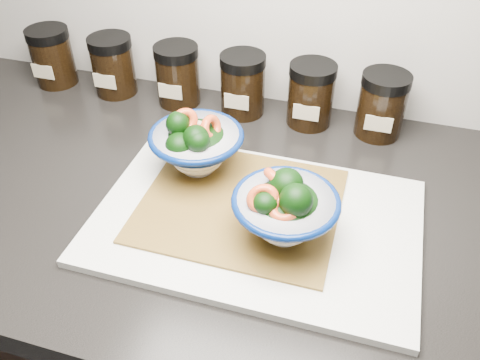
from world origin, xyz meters
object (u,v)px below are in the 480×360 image
(bowl_left, at_px, (196,145))
(spice_jar_b, at_px, (113,65))
(bowl_right, at_px, (285,209))
(spice_jar_f, at_px, (382,105))
(spice_jar_e, at_px, (311,94))
(spice_jar_a, at_px, (52,56))
(spice_jar_c, at_px, (178,75))
(cutting_board, at_px, (256,221))
(spice_jar_d, at_px, (243,84))

(bowl_left, distance_m, spice_jar_b, 0.32)
(bowl_right, bearing_deg, spice_jar_f, 71.99)
(bowl_right, xyz_separation_m, spice_jar_e, (-0.02, 0.31, -0.00))
(spice_jar_a, distance_m, spice_jar_e, 0.52)
(spice_jar_a, xyz_separation_m, spice_jar_c, (0.27, 0.00, 0.00))
(bowl_left, bearing_deg, spice_jar_c, 118.84)
(spice_jar_b, bearing_deg, spice_jar_c, 0.00)
(bowl_left, bearing_deg, spice_jar_a, 151.52)
(bowl_left, xyz_separation_m, spice_jar_f, (0.26, 0.21, -0.00))
(spice_jar_e, xyz_separation_m, spice_jar_f, (0.12, 0.00, 0.00))
(bowl_left, bearing_deg, bowl_right, -32.04)
(bowl_left, xyz_separation_m, spice_jar_b, (-0.25, 0.21, -0.00))
(bowl_left, bearing_deg, spice_jar_e, 56.31)
(spice_jar_b, relative_size, spice_jar_c, 1.00)
(bowl_right, bearing_deg, spice_jar_a, 150.44)
(spice_jar_f, bearing_deg, bowl_right, -108.01)
(cutting_board, relative_size, spice_jar_c, 3.98)
(spice_jar_a, height_order, spice_jar_d, same)
(bowl_left, height_order, spice_jar_d, bowl_left)
(spice_jar_c, bearing_deg, spice_jar_f, 0.00)
(cutting_board, height_order, spice_jar_c, spice_jar_c)
(bowl_left, distance_m, spice_jar_c, 0.23)
(spice_jar_a, xyz_separation_m, spice_jar_b, (0.13, 0.00, 0.00))
(bowl_left, distance_m, spice_jar_e, 0.25)
(bowl_left, distance_m, spice_jar_a, 0.43)
(spice_jar_a, distance_m, spice_jar_b, 0.13)
(bowl_right, distance_m, spice_jar_e, 0.31)
(spice_jar_a, distance_m, spice_jar_d, 0.39)
(cutting_board, relative_size, spice_jar_d, 3.98)
(spice_jar_a, height_order, spice_jar_c, same)
(cutting_board, distance_m, spice_jar_c, 0.37)
(spice_jar_e, bearing_deg, spice_jar_d, 180.00)
(spice_jar_a, xyz_separation_m, spice_jar_d, (0.39, 0.00, 0.00))
(cutting_board, height_order, spice_jar_a, spice_jar_a)
(cutting_board, bearing_deg, spice_jar_b, 142.05)
(bowl_right, relative_size, spice_jar_a, 1.25)
(cutting_board, distance_m, spice_jar_d, 0.30)
(spice_jar_b, distance_m, spice_jar_e, 0.38)
(spice_jar_f, bearing_deg, bowl_left, -141.52)
(bowl_right, relative_size, spice_jar_d, 1.25)
(bowl_right, distance_m, spice_jar_a, 0.62)
(spice_jar_a, bearing_deg, spice_jar_e, 0.00)
(cutting_board, xyz_separation_m, bowl_right, (0.04, -0.02, 0.06))
(spice_jar_c, xyz_separation_m, spice_jar_d, (0.13, 0.00, 0.00))
(spice_jar_c, bearing_deg, spice_jar_e, 0.00)
(spice_jar_d, bearing_deg, spice_jar_e, 0.00)
(cutting_board, height_order, spice_jar_b, spice_jar_b)
(spice_jar_c, xyz_separation_m, spice_jar_f, (0.37, 0.00, 0.00))
(cutting_board, distance_m, spice_jar_a, 0.57)
(cutting_board, bearing_deg, spice_jar_c, 129.06)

